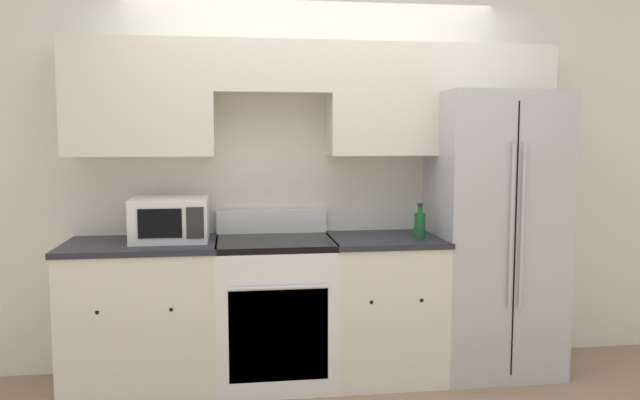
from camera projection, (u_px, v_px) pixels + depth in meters
name	position (u px, v px, depth m)	size (l,w,h in m)	color
ground_plane	(327.00, 397.00, 3.81)	(12.00, 12.00, 0.00)	#937A5B
wall_back	(316.00, 151.00, 4.25)	(8.00, 0.39, 2.60)	silver
lower_cabinets_left	(143.00, 316.00, 3.91)	(0.95, 0.64, 0.93)	silver
lower_cabinets_right	(384.00, 306.00, 4.13)	(0.73, 0.64, 0.93)	silver
oven_range	(275.00, 310.00, 4.03)	(0.75, 0.65, 1.09)	white
refrigerator	(491.00, 232.00, 4.24)	(0.81, 0.76, 1.88)	#B7B7BC
microwave	(170.00, 219.00, 3.92)	(0.47, 0.39, 0.27)	white
bottle	(420.00, 224.00, 4.07)	(0.07, 0.07, 0.22)	#195928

